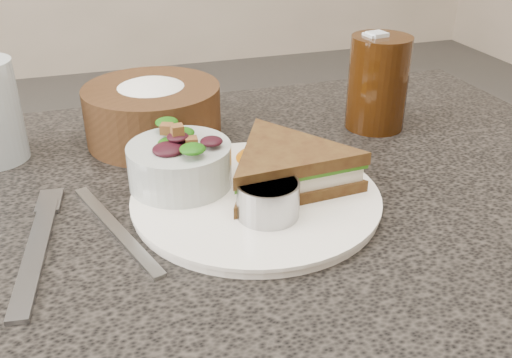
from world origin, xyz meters
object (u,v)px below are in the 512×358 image
object	(u,v)px
salad_bowl	(179,158)
dinner_plate	(256,199)
dressing_ramekin	(268,199)
bread_basket	(152,104)
sandwich	(286,168)
cola_glass	(378,79)

from	to	relation	value
salad_bowl	dinner_plate	bearing A→B (deg)	-33.23
dressing_ramekin	bread_basket	bearing A→B (deg)	106.82
sandwich	dressing_ramekin	size ratio (longest dim) A/B	2.81
sandwich	salad_bowl	size ratio (longest dim) A/B	1.57
dressing_ramekin	bread_basket	world-z (taller)	bread_basket
dressing_ramekin	cola_glass	xyz separation A→B (m)	(0.22, 0.20, 0.04)
dinner_plate	sandwich	size ratio (longest dim) A/B	1.48
dinner_plate	bread_basket	bearing A→B (deg)	110.64
dinner_plate	dressing_ramekin	world-z (taller)	dressing_ramekin
cola_glass	bread_basket	bearing A→B (deg)	170.66
dinner_plate	salad_bowl	xyz separation A→B (m)	(-0.07, 0.05, 0.04)
sandwich	salad_bowl	bearing A→B (deg)	155.41
salad_bowl	bread_basket	xyz separation A→B (m)	(-0.00, 0.16, 0.01)
bread_basket	salad_bowl	bearing A→B (deg)	-88.22
salad_bowl	bread_basket	distance (m)	0.16
dinner_plate	dressing_ramekin	size ratio (longest dim) A/B	4.18
salad_bowl	cola_glass	xyz separation A→B (m)	(0.29, 0.11, 0.03)
sandwich	salad_bowl	xyz separation A→B (m)	(-0.11, 0.04, 0.01)
sandwich	bread_basket	bearing A→B (deg)	115.83
cola_glass	sandwich	bearing A→B (deg)	-141.77
bread_basket	cola_glass	world-z (taller)	cola_glass
bread_basket	cola_glass	bearing A→B (deg)	-9.34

